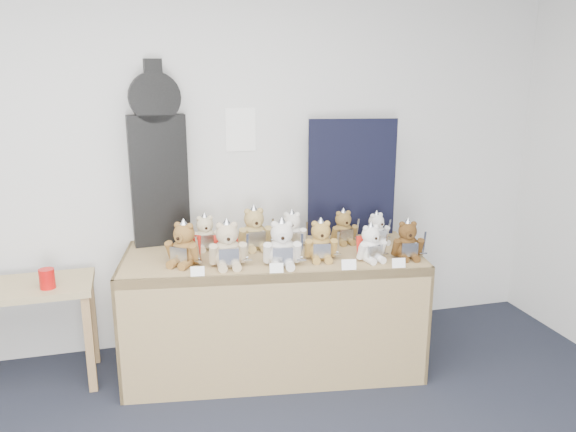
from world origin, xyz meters
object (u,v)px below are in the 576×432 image
object	(u,v)px
teddy_front_left	(227,246)
teddy_back_left	(205,234)
teddy_front_far_left	(184,245)
teddy_back_centre_right	(292,231)
side_table	(26,304)
teddy_front_end	(407,241)
teddy_back_end	(377,230)
teddy_back_centre_left	(254,230)
display_table	(273,281)
teddy_front_centre	(282,245)
red_cup	(47,279)
teddy_front_right	(321,242)
guitar_case	(158,157)
teddy_back_right	(343,228)
teddy_front_far_right	(371,244)

from	to	relation	value
teddy_front_left	teddy_back_left	bearing A→B (deg)	105.83
teddy_back_left	teddy_front_far_left	bearing A→B (deg)	-122.02
teddy_front_left	teddy_back_centre_right	world-z (taller)	teddy_front_left
side_table	teddy_back_centre_right	size ratio (longest dim) A/B	3.03
teddy_front_end	teddy_back_end	xyz separation A→B (m)	(-0.06, 0.33, -0.01)
teddy_back_centre_left	side_table	bearing A→B (deg)	177.91
display_table	teddy_front_centre	world-z (taller)	teddy_front_centre
side_table	teddy_front_far_left	bearing A→B (deg)	-13.72
side_table	teddy_front_left	distance (m)	1.31
red_cup	teddy_front_far_left	bearing A→B (deg)	-8.73
teddy_back_centre_right	teddy_front_right	bearing A→B (deg)	-59.19
guitar_case	teddy_back_centre_left	bearing A→B (deg)	-28.84
guitar_case	red_cup	distance (m)	1.02
teddy_back_left	teddy_back_right	size ratio (longest dim) A/B	1.01
teddy_front_right	teddy_back_right	world-z (taller)	teddy_front_right
teddy_front_end	teddy_back_centre_left	xyz separation A→B (m)	(-0.89, 0.45, 0.02)
teddy_front_end	teddy_back_right	bearing A→B (deg)	133.95
display_table	teddy_back_end	xyz separation A→B (m)	(0.75, 0.09, 0.27)
teddy_back_left	teddy_back_end	bearing A→B (deg)	-10.80
red_cup	teddy_front_far_right	size ratio (longest dim) A/B	0.46
teddy_front_far_right	teddy_back_left	bearing A→B (deg)	143.78
teddy_front_right	teddy_back_centre_left	bearing A→B (deg)	147.70
teddy_front_left	teddy_front_centre	world-z (taller)	teddy_front_centre
teddy_front_end	teddy_front_left	bearing A→B (deg)	-176.81
red_cup	teddy_front_far_right	bearing A→B (deg)	-10.06
side_table	teddy_front_centre	size ratio (longest dim) A/B	2.54
side_table	teddy_back_right	world-z (taller)	teddy_back_right
display_table	teddy_front_far_right	bearing A→B (deg)	-13.19
teddy_front_left	teddy_back_right	size ratio (longest dim) A/B	1.23
guitar_case	teddy_front_right	world-z (taller)	guitar_case
red_cup	teddy_front_end	xyz separation A→B (m)	(2.18, -0.36, 0.17)
red_cup	guitar_case	bearing A→B (deg)	26.20
teddy_back_end	red_cup	bearing A→B (deg)	161.75
teddy_front_right	teddy_back_centre_right	world-z (taller)	teddy_front_right
teddy_back_centre_left	teddy_front_far_left	bearing A→B (deg)	-158.18
teddy_front_centre	teddy_back_centre_right	distance (m)	0.39
teddy_front_far_left	teddy_back_centre_right	world-z (taller)	teddy_front_far_left
red_cup	teddy_back_centre_left	world-z (taller)	teddy_back_centre_left
teddy_front_far_right	teddy_back_end	xyz separation A→B (m)	(0.18, 0.32, -0.01)
teddy_front_right	teddy_back_left	xyz separation A→B (m)	(-0.67, 0.40, -0.01)
display_table	teddy_back_end	world-z (taller)	teddy_back_end
guitar_case	teddy_back_centre_right	xyz separation A→B (m)	(0.84, -0.28, -0.49)
side_table	teddy_back_centre_left	distance (m)	1.49
teddy_front_far_right	teddy_back_centre_right	xyz separation A→B (m)	(-0.40, 0.41, 0.00)
teddy_front_far_right	teddy_front_end	distance (m)	0.24
teddy_back_centre_left	teddy_back_end	world-z (taller)	teddy_back_centre_left
teddy_back_left	teddy_back_end	xyz separation A→B (m)	(1.14, -0.18, -0.01)
teddy_front_end	teddy_back_left	bearing A→B (deg)	167.01
teddy_front_far_right	side_table	bearing A→B (deg)	159.15
teddy_back_left	teddy_back_centre_left	distance (m)	0.33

